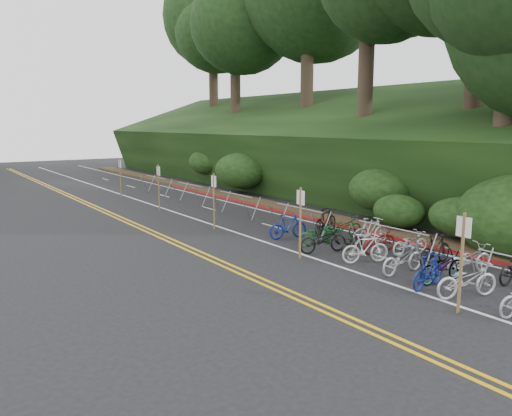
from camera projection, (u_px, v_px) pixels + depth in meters
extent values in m
plane|color=black|center=(403.00, 303.00, 13.11)|extent=(120.00, 120.00, 0.00)
cube|color=gold|center=(167.00, 241.00, 20.02)|extent=(0.12, 80.00, 0.01)
cube|color=gold|center=(174.00, 240.00, 20.19)|extent=(0.12, 80.00, 0.01)
cube|color=silver|center=(234.00, 232.00, 21.79)|extent=(0.12, 80.00, 0.01)
cube|color=silver|center=(307.00, 221.00, 24.14)|extent=(0.12, 80.00, 0.01)
cube|color=silver|center=(371.00, 254.00, 18.09)|extent=(0.10, 1.60, 0.01)
cube|color=silver|center=(272.00, 226.00, 22.96)|extent=(0.10, 1.60, 0.01)
cube|color=silver|center=(209.00, 208.00, 27.83)|extent=(0.10, 1.60, 0.01)
cube|color=silver|center=(164.00, 196.00, 32.70)|extent=(0.10, 1.60, 0.01)
cube|color=silver|center=(131.00, 186.00, 37.57)|extent=(0.10, 1.60, 0.01)
cube|color=silver|center=(105.00, 179.00, 42.44)|extent=(0.10, 1.60, 0.01)
cube|color=maroon|center=(290.00, 213.00, 26.03)|extent=(0.25, 28.00, 0.10)
cube|color=black|center=(289.00, 149.00, 38.06)|extent=(12.32, 44.00, 9.11)
cube|color=#382819|center=(208.00, 191.00, 34.54)|extent=(1.40, 44.00, 0.16)
ellipsoid|color=#284C19|center=(464.00, 218.00, 19.40)|extent=(2.00, 2.80, 1.60)
ellipsoid|color=#284C19|center=(380.00, 190.00, 23.82)|extent=(2.60, 3.64, 2.08)
ellipsoid|color=#284C19|center=(316.00, 170.00, 29.29)|extent=(2.20, 3.08, 1.76)
ellipsoid|color=#284C19|center=(240.00, 171.00, 33.45)|extent=(3.00, 4.20, 2.40)
ellipsoid|color=#284C19|center=(206.00, 162.00, 38.69)|extent=(2.40, 3.36, 1.92)
ellipsoid|color=#284C19|center=(197.00, 151.00, 42.55)|extent=(2.80, 3.92, 2.24)
ellipsoid|color=#284C19|center=(399.00, 211.00, 21.75)|extent=(1.80, 2.52, 1.44)
ellipsoid|color=#284C19|center=(285.00, 155.00, 32.88)|extent=(3.20, 4.48, 2.56)
cylinder|color=#2D2319|center=(503.00, 135.00, 20.16)|extent=(0.82, 0.82, 5.99)
cylinder|color=#2D2319|center=(474.00, 85.00, 23.61)|extent=(0.89, 0.89, 7.38)
cylinder|color=#2D2319|center=(365.00, 100.00, 28.01)|extent=(0.87, 0.87, 6.92)
cylinder|color=#2D2319|center=(307.00, 89.00, 35.72)|extent=(0.92, 0.92, 7.84)
cylinder|color=#2D2319|center=(236.00, 107.00, 41.83)|extent=(0.84, 0.84, 6.46)
ellipsoid|color=black|center=(235.00, 35.00, 40.86)|extent=(8.61, 8.61, 8.18)
cylinder|color=#2D2319|center=(214.00, 98.00, 49.53)|extent=(0.89, 0.89, 7.38)
ellipsoid|color=black|center=(213.00, 27.00, 48.41)|extent=(10.25, 10.25, 9.73)
cylinder|color=gray|center=(475.00, 272.00, 13.78)|extent=(0.60, 0.04, 1.18)
cylinder|color=gray|center=(486.00, 269.00, 14.09)|extent=(0.60, 0.04, 1.18)
cylinder|color=gray|center=(392.00, 228.00, 17.03)|extent=(0.05, 3.00, 0.05)
cylinder|color=gray|center=(420.00, 254.00, 15.83)|extent=(0.58, 0.04, 1.13)
cylinder|color=gray|center=(431.00, 251.00, 16.15)|extent=(0.58, 0.04, 1.13)
cylinder|color=gray|center=(356.00, 238.00, 18.11)|extent=(0.58, 0.04, 1.13)
cylinder|color=gray|center=(366.00, 236.00, 18.42)|extent=(0.58, 0.04, 1.13)
cylinder|color=gray|center=(299.00, 208.00, 21.09)|extent=(0.05, 3.00, 0.05)
cylinder|color=gray|center=(315.00, 227.00, 19.89)|extent=(0.58, 0.04, 1.13)
cylinder|color=gray|center=(326.00, 226.00, 20.21)|extent=(0.58, 0.04, 1.13)
cylinder|color=gray|center=(274.00, 217.00, 22.17)|extent=(0.58, 0.04, 1.13)
cylinder|color=gray|center=(284.00, 216.00, 22.48)|extent=(0.58, 0.04, 1.13)
cylinder|color=gray|center=(236.00, 194.00, 25.15)|extent=(0.05, 3.00, 0.05)
cylinder|color=gray|center=(246.00, 210.00, 23.95)|extent=(0.58, 0.04, 1.13)
cylinder|color=gray|center=(256.00, 209.00, 24.27)|extent=(0.58, 0.04, 1.13)
cylinder|color=gray|center=(217.00, 202.00, 26.22)|extent=(0.58, 0.04, 1.13)
cylinder|color=gray|center=(226.00, 202.00, 26.54)|extent=(0.58, 0.04, 1.13)
cylinder|color=gray|center=(190.00, 184.00, 29.21)|extent=(0.05, 3.00, 0.05)
cylinder|color=gray|center=(197.00, 197.00, 28.01)|extent=(0.58, 0.04, 1.13)
cylinder|color=gray|center=(206.00, 197.00, 28.32)|extent=(0.58, 0.04, 1.13)
cylinder|color=gray|center=(176.00, 192.00, 30.28)|extent=(0.58, 0.04, 1.13)
cylinder|color=gray|center=(184.00, 191.00, 30.60)|extent=(0.58, 0.04, 1.13)
cylinder|color=gray|center=(156.00, 177.00, 33.27)|extent=(0.05, 3.00, 0.05)
cylinder|color=gray|center=(161.00, 188.00, 32.07)|extent=(0.58, 0.04, 1.13)
cylinder|color=gray|center=(169.00, 188.00, 32.38)|extent=(0.58, 0.04, 1.13)
cylinder|color=gray|center=(144.00, 184.00, 34.34)|extent=(0.58, 0.04, 1.13)
cylinder|color=gray|center=(152.00, 183.00, 34.66)|extent=(0.58, 0.04, 1.13)
cylinder|color=brown|center=(461.00, 264.00, 12.24)|extent=(0.08, 0.08, 2.53)
cube|color=silver|center=(464.00, 227.00, 12.09)|extent=(0.02, 0.40, 0.50)
cylinder|color=brown|center=(300.00, 223.00, 17.29)|extent=(0.08, 0.08, 2.50)
cube|color=silver|center=(301.00, 198.00, 17.15)|extent=(0.02, 0.40, 0.50)
cylinder|color=brown|center=(214.00, 201.00, 22.17)|extent=(0.08, 0.08, 2.50)
cube|color=silver|center=(214.00, 181.00, 22.02)|extent=(0.02, 0.40, 0.50)
cylinder|color=brown|center=(159.00, 187.00, 27.04)|extent=(0.08, 0.08, 2.50)
cube|color=silver|center=(158.00, 171.00, 26.89)|extent=(0.02, 0.40, 0.50)
cylinder|color=brown|center=(121.00, 178.00, 31.91)|extent=(0.08, 0.08, 2.50)
cube|color=silver|center=(120.00, 164.00, 31.76)|extent=(0.02, 0.40, 0.50)
imported|color=navy|center=(428.00, 271.00, 14.22)|extent=(0.70, 1.71, 1.00)
imported|color=beige|center=(467.00, 280.00, 13.46)|extent=(1.20, 1.99, 0.99)
imported|color=slate|center=(442.00, 267.00, 14.76)|extent=(0.78, 1.87, 0.96)
imported|color=#9E9EA3|center=(469.00, 259.00, 15.55)|extent=(0.90, 1.94, 0.98)
imported|color=#9E9EA3|center=(403.00, 259.00, 15.64)|extent=(0.66, 1.85, 0.97)
imported|color=black|center=(435.00, 250.00, 16.58)|extent=(0.62, 1.79, 1.05)
imported|color=beige|center=(365.00, 248.00, 16.81)|extent=(1.03, 1.76, 1.02)
imported|color=beige|center=(410.00, 243.00, 17.91)|extent=(0.74, 1.68, 0.86)
imported|color=black|center=(352.00, 243.00, 17.81)|extent=(1.19, 1.82, 0.90)
imported|color=maroon|center=(379.00, 240.00, 18.27)|extent=(0.63, 1.67, 0.87)
imported|color=black|center=(323.00, 239.00, 18.19)|extent=(1.08, 1.98, 0.99)
imported|color=beige|center=(371.00, 231.00, 19.48)|extent=(0.64, 1.80, 1.06)
imported|color=#144C1E|center=(316.00, 234.00, 19.32)|extent=(0.77, 1.73, 0.88)
imported|color=#144C1E|center=(343.00, 227.00, 20.32)|extent=(0.90, 1.93, 0.98)
imported|color=navy|center=(288.00, 226.00, 20.44)|extent=(0.78, 1.75, 1.02)
imported|color=black|center=(326.00, 221.00, 21.43)|extent=(1.08, 1.89, 1.10)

